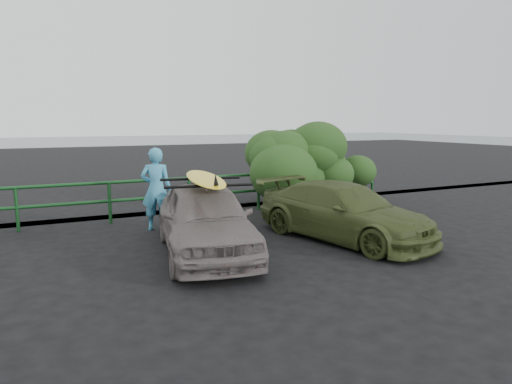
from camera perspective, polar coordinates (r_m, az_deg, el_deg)
ground at (r=7.23m, az=-4.03°, el=-11.15°), size 80.00×80.00×0.00m
ocean at (r=66.42m, az=-23.40°, el=6.07°), size 200.00×200.00×0.00m
guardrail at (r=11.76m, az=-12.99°, el=-0.89°), size 14.00×0.08×1.04m
shrub_right at (r=14.05m, az=6.79°, el=3.28°), size 3.20×2.40×2.22m
sedan at (r=8.54m, az=-6.35°, el=-3.36°), size 2.25×4.13×1.33m
olive_vehicle at (r=9.73m, az=10.92°, el=-2.41°), size 2.66×4.36×1.18m
man at (r=10.55m, az=-12.35°, el=0.35°), size 0.81×0.68×1.89m
roof_rack at (r=8.42m, az=-6.43°, el=1.25°), size 1.72×1.34×0.05m
surfboard at (r=8.42m, az=-6.44°, el=1.70°), size 1.08×2.88×0.08m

